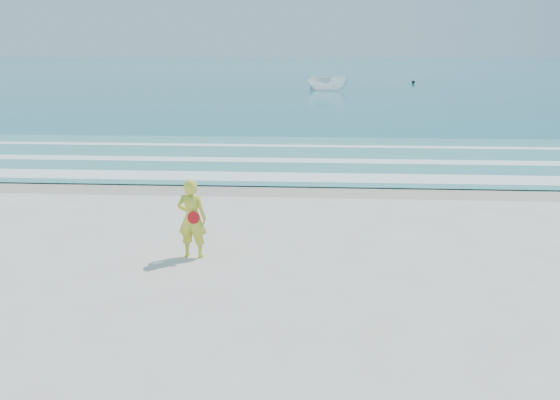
{
  "coord_description": "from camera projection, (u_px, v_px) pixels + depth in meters",
  "views": [
    {
      "loc": [
        0.63,
        -8.46,
        4.56
      ],
      "look_at": [
        -0.1,
        4.0,
        1.0
      ],
      "focal_mm": 35.0,
      "sensor_mm": 36.0,
      "label": 1
    }
  ],
  "objects": [
    {
      "name": "boat",
      "position": [
        328.0,
        82.0,
        55.33
      ],
      "size": [
        4.61,
        2.57,
        1.68
      ],
      "primitive_type": "imported",
      "rotation": [
        0.0,
        0.0,
        1.34
      ],
      "color": "white",
      "rests_on": "ocean"
    },
    {
      "name": "foam_far",
      "position": [
        298.0,
        146.0,
        25.23
      ],
      "size": [
        400.0,
        0.6,
        0.01
      ],
      "primitive_type": "cube",
      "color": "white",
      "rests_on": "shallow"
    },
    {
      "name": "shallow",
      "position": [
        296.0,
        157.0,
        22.84
      ],
      "size": [
        400.0,
        10.0,
        0.01
      ],
      "primitive_type": "cube",
      "color": "#59B7AD",
      "rests_on": "ocean"
    },
    {
      "name": "buoy",
      "position": [
        413.0,
        82.0,
        65.55
      ],
      "size": [
        0.4,
        0.4,
        0.4
      ],
      "primitive_type": "sphere",
      "color": "black",
      "rests_on": "ocean"
    },
    {
      "name": "ocean",
      "position": [
        310.0,
        68.0,
        110.2
      ],
      "size": [
        400.0,
        190.0,
        0.04
      ],
      "primitive_type": "cube",
      "color": "#19727F",
      "rests_on": "ground"
    },
    {
      "name": "foam_mid",
      "position": [
        296.0,
        160.0,
        22.07
      ],
      "size": [
        400.0,
        0.9,
        0.01
      ],
      "primitive_type": "cube",
      "color": "white",
      "rests_on": "shallow"
    },
    {
      "name": "woman",
      "position": [
        192.0,
        218.0,
        11.95
      ],
      "size": [
        0.69,
        0.48,
        1.79
      ],
      "color": "gold",
      "rests_on": "ground"
    },
    {
      "name": "wet_sand",
      "position": [
        292.0,
        188.0,
        18.05
      ],
      "size": [
        400.0,
        2.4,
        0.0
      ],
      "primitive_type": "cube",
      "color": "#B2A893",
      "rests_on": "ground"
    },
    {
      "name": "foam_near",
      "position": [
        293.0,
        177.0,
        19.28
      ],
      "size": [
        400.0,
        1.4,
        0.01
      ],
      "primitive_type": "cube",
      "color": "white",
      "rests_on": "shallow"
    },
    {
      "name": "ground",
      "position": [
        272.0,
        319.0,
        9.41
      ],
      "size": [
        400.0,
        400.0,
        0.0
      ],
      "primitive_type": "plane",
      "color": "silver",
      "rests_on": "ground"
    }
  ]
}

